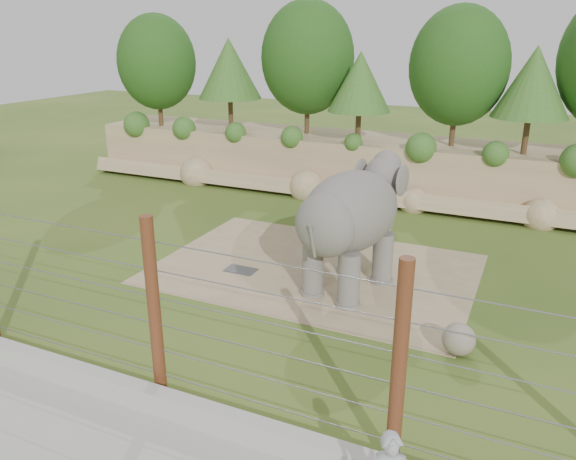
% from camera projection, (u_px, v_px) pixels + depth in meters
% --- Properties ---
extents(ground, '(90.00, 90.00, 0.00)m').
position_uv_depth(ground, '(259.00, 305.00, 15.83)').
color(ground, '#34561E').
rests_on(ground, ground).
extents(back_embankment, '(30.00, 5.52, 8.77)m').
position_uv_depth(back_embankment, '(399.00, 109.00, 25.12)').
color(back_embankment, '#9F8365').
rests_on(back_embankment, ground).
extents(dirt_patch, '(10.00, 7.00, 0.02)m').
position_uv_depth(dirt_patch, '(315.00, 269.00, 18.20)').
color(dirt_patch, '#9E8661').
rests_on(dirt_patch, ground).
extents(drain_grate, '(1.00, 0.60, 0.03)m').
position_uv_depth(drain_grate, '(241.00, 270.00, 18.05)').
color(drain_grate, '#262628').
rests_on(drain_grate, dirt_patch).
extents(elephant, '(2.92, 4.94, 3.74)m').
position_uv_depth(elephant, '(350.00, 230.00, 16.24)').
color(elephant, '#605D56').
rests_on(elephant, ground).
extents(stone_ball, '(0.79, 0.79, 0.79)m').
position_uv_depth(stone_ball, '(459.00, 339.00, 13.28)').
color(stone_ball, gray).
rests_on(stone_ball, dirt_patch).
extents(retaining_wall, '(26.00, 0.35, 0.50)m').
position_uv_depth(retaining_wall, '(146.00, 397.00, 11.46)').
color(retaining_wall, '#ABAA9F').
rests_on(retaining_wall, ground).
extents(barrier_fence, '(20.26, 0.26, 4.00)m').
position_uv_depth(barrier_fence, '(154.00, 310.00, 11.30)').
color(barrier_fence, '#572D15').
rests_on(barrier_fence, ground).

